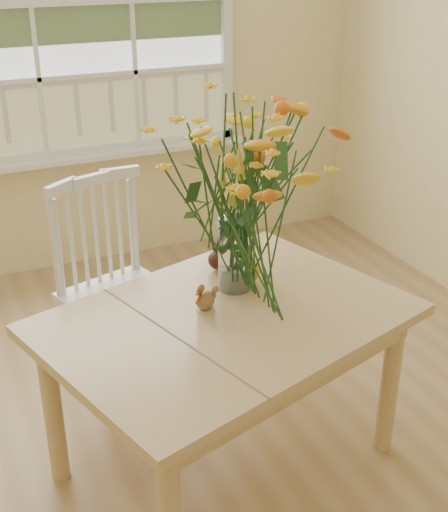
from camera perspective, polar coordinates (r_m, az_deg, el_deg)
name	(u,v)px	position (r m, az deg, el deg)	size (l,w,h in m)	color
wall_back	(33,41)	(4.01, -15.60, 16.88)	(4.00, 0.02, 2.70)	beige
window	(31,6)	(3.95, -15.82, 19.41)	(2.42, 0.12, 1.74)	silver
dining_table	(226,337)	(2.46, 0.19, -6.73)	(1.44, 1.21, 0.66)	tan
windsor_chair	(111,277)	(3.00, -9.39, -1.72)	(0.54, 0.53, 0.95)	white
flower_vase	(235,183)	(2.42, 0.93, 6.09)	(0.58, 0.58, 0.69)	white
pumpkin	(246,272)	(2.62, 1.84, -1.30)	(0.11, 0.11, 0.09)	orange
turkey_figurine	(206,301)	(2.42, -1.55, -3.73)	(0.10, 0.10, 0.10)	#CCB78C
dark_gourd	(219,261)	(2.71, -0.40, -0.39)	(0.13, 0.09, 0.08)	#38160F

